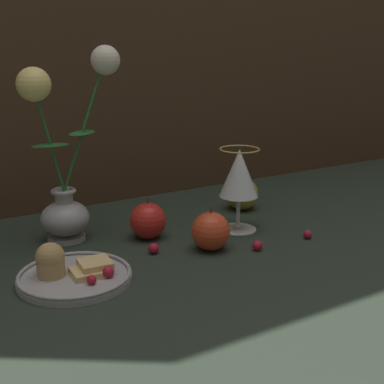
{
  "coord_description": "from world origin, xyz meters",
  "views": [
    {
      "loc": [
        -0.47,
        -0.85,
        0.37
      ],
      "look_at": [
        0.03,
        -0.02,
        0.1
      ],
      "focal_mm": 50.0,
      "sensor_mm": 36.0,
      "label": 1
    }
  ],
  "objects": [
    {
      "name": "wine_glass",
      "position": [
        0.14,
        -0.01,
        0.11
      ],
      "size": [
        0.08,
        0.08,
        0.17
      ],
      "color": "silver",
      "rests_on": "ground_plane"
    },
    {
      "name": "berry_by_glass_stem",
      "position": [
        0.23,
        -0.12,
        0.01
      ],
      "size": [
        0.02,
        0.02,
        0.02
      ],
      "primitive_type": "sphere",
      "color": "#AD192D",
      "rests_on": "ground_plane"
    },
    {
      "name": "ground_plane",
      "position": [
        0.0,
        0.0,
        0.0
      ],
      "size": [
        2.4,
        2.4,
        0.0
      ],
      "primitive_type": "plane",
      "color": "#232D23",
      "rests_on": "ground"
    },
    {
      "name": "apple_at_table_edge",
      "position": [
        -0.04,
        0.04,
        0.04
      ],
      "size": [
        0.07,
        0.07,
        0.08
      ],
      "color": "red",
      "rests_on": "ground_plane"
    },
    {
      "name": "berry_near_plate",
      "position": [
        -0.07,
        -0.04,
        0.01
      ],
      "size": [
        0.02,
        0.02,
        0.02
      ],
      "primitive_type": "sphere",
      "color": "#AD192D",
      "rests_on": "ground_plane"
    },
    {
      "name": "plate_with_pastries",
      "position": [
        -0.23,
        -0.07,
        0.02
      ],
      "size": [
        0.18,
        0.18,
        0.07
      ],
      "color": "#A3A3A8",
      "rests_on": "ground_plane"
    },
    {
      "name": "apple_near_glass",
      "position": [
        0.03,
        -0.07,
        0.04
      ],
      "size": [
        0.07,
        0.07,
        0.08
      ],
      "color": "#D14223",
      "rests_on": "ground_plane"
    },
    {
      "name": "apple_beside_vase",
      "position": [
        0.23,
        0.1,
        0.04
      ],
      "size": [
        0.08,
        0.08,
        0.09
      ],
      "color": "#B2932D",
      "rests_on": "ground_plane"
    },
    {
      "name": "berry_front_center",
      "position": [
        0.11,
        -0.12,
        0.01
      ],
      "size": [
        0.02,
        0.02,
        0.02
      ],
      "primitive_type": "sphere",
      "color": "#AD192D",
      "rests_on": "ground_plane"
    },
    {
      "name": "vase",
      "position": [
        -0.17,
        0.11,
        0.15
      ],
      "size": [
        0.19,
        0.09,
        0.37
      ],
      "color": "#A3A3A8",
      "rests_on": "ground_plane"
    }
  ]
}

